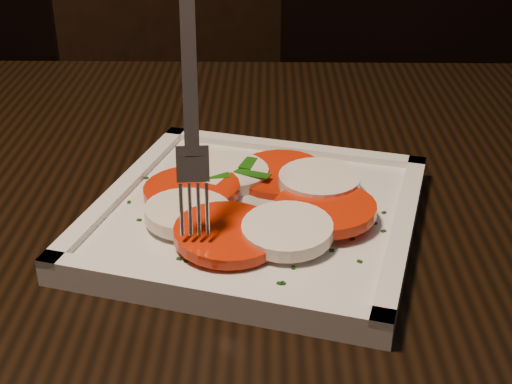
# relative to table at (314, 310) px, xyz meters

# --- Properties ---
(table) EXTENTS (1.23, 0.85, 0.75)m
(table) POSITION_rel_table_xyz_m (0.00, 0.00, 0.00)
(table) COLOR black
(table) RESTS_ON ground
(chair) EXTENTS (0.55, 0.55, 0.93)m
(chair) POSITION_rel_table_xyz_m (-0.15, 0.69, -0.12)
(chair) COLOR black
(chair) RESTS_ON ground
(plate) EXTENTS (0.31, 0.31, 0.01)m
(plate) POSITION_rel_table_xyz_m (-0.05, -0.02, 0.11)
(plate) COLOR silver
(plate) RESTS_ON table
(caprese_salad) EXTENTS (0.20, 0.20, 0.02)m
(caprese_salad) POSITION_rel_table_xyz_m (-0.05, -0.02, 0.12)
(caprese_salad) COLOR red
(caprese_salad) RESTS_ON plate
(fork) EXTENTS (0.03, 0.07, 0.19)m
(fork) POSITION_rel_table_xyz_m (-0.10, -0.05, 0.23)
(fork) COLOR white
(fork) RESTS_ON caprese_salad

